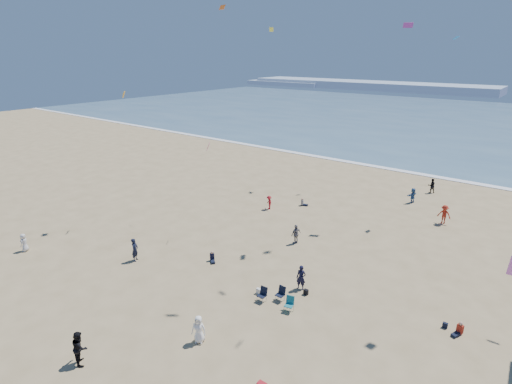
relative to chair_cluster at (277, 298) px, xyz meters
The scene contains 12 objects.
ground 9.42m from the chair_cluster, 108.56° to the right, with size 220.00×220.00×0.00m, color tan.
ocean 86.13m from the chair_cluster, 91.99° to the left, with size 220.00×100.00×0.06m, color #476B84.
surf_line 36.21m from the chair_cluster, 94.74° to the left, with size 220.00×1.20×0.08m, color white.
headland_far 172.96m from the chair_cluster, 111.36° to the left, with size 110.00×20.00×3.20m, color #7A8EA8.
headland_near 187.00m from the chair_cluster, 123.42° to the left, with size 40.00×14.00×2.00m, color #7A8EA8.
standing_flyers 7.79m from the chair_cluster, 89.62° to the left, with size 40.94×43.85×1.91m.
seated_group 0.69m from the chair_cluster, ahead, with size 19.10×31.98×0.84m.
chair_cluster is the anchor object (origin of this frame).
white_tote 1.71m from the chair_cluster, behind, with size 0.35×0.20×0.40m, color silver.
black_backpack 2.36m from the chair_cluster, 66.79° to the left, with size 0.30×0.22×0.38m, color black.
navy_bag 10.22m from the chair_cluster, 24.51° to the left, with size 0.28×0.18×0.34m, color black.
kites_aloft 16.32m from the chair_cluster, 34.13° to the left, with size 43.55×46.59×27.17m.
Camera 1 is at (15.49, -9.44, 15.54)m, focal length 28.00 mm.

